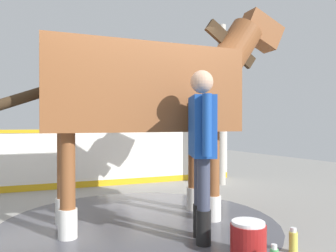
{
  "coord_description": "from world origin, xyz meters",
  "views": [
    {
      "loc": [
        1.35,
        3.91,
        1.22
      ],
      "look_at": [
        -0.38,
        0.63,
        1.19
      ],
      "focal_mm": 35.12,
      "sensor_mm": 36.0,
      "label": 1
    }
  ],
  "objects": [
    {
      "name": "ground_plane",
      "position": [
        0.0,
        0.0,
        -0.01
      ],
      "size": [
        16.0,
        16.0,
        0.02
      ],
      "primitive_type": "cube",
      "color": "gray"
    },
    {
      "name": "wet_patch",
      "position": [
        -0.22,
        0.18,
        0.0
      ],
      "size": [
        3.38,
        3.38,
        0.0
      ],
      "primitive_type": "cylinder",
      "color": "#4C4C54",
      "rests_on": "ground"
    },
    {
      "name": "wash_bucket",
      "position": [
        -0.69,
        1.61,
        0.16
      ],
      "size": [
        0.33,
        0.33,
        0.33
      ],
      "color": "maroon",
      "rests_on": "ground"
    },
    {
      "name": "bottle_shampoo",
      "position": [
        -1.13,
        1.73,
        0.11
      ],
      "size": [
        0.08,
        0.08,
        0.24
      ],
      "color": "#D8CC4C",
      "rests_on": "ground"
    },
    {
      "name": "handler",
      "position": [
        -0.54,
        1.08,
        1.03
      ],
      "size": [
        0.41,
        0.65,
        1.77
      ],
      "rotation": [
        0.0,
        0.0,
        5.86
      ],
      "color": "black",
      "rests_on": "ground"
    },
    {
      "name": "roof_post_near",
      "position": [
        -2.62,
        -1.35,
        1.58
      ],
      "size": [
        0.16,
        0.16,
        3.16
      ],
      "primitive_type": "cylinder",
      "color": "#B7B2A8",
      "rests_on": "ground"
    },
    {
      "name": "horse",
      "position": [
        -0.35,
        0.19,
        1.6
      ],
      "size": [
        3.72,
        1.24,
        2.81
      ],
      "rotation": [
        0.0,
        0.0,
        3.03
      ],
      "color": "brown",
      "rests_on": "ground"
    },
    {
      "name": "barrier_wall",
      "position": [
        -0.49,
        -2.31,
        0.51
      ],
      "size": [
        5.52,
        0.68,
        1.1
      ],
      "color": "white",
      "rests_on": "ground"
    }
  ]
}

